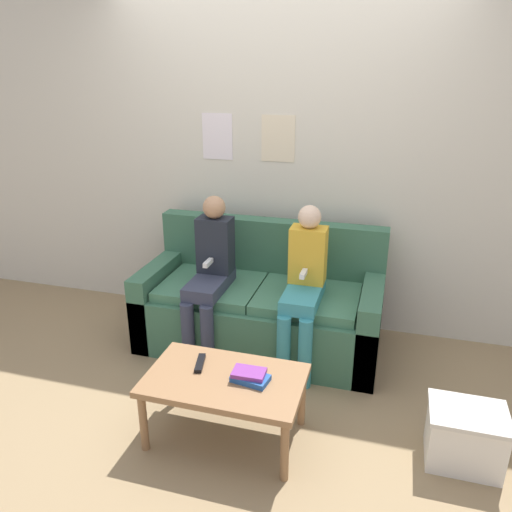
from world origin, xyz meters
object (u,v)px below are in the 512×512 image
Objects in this scene: tv_remote at (200,363)px; person_left at (210,270)px; person_right at (304,283)px; couch at (261,307)px; storage_box at (465,436)px; coffee_table at (225,385)px.

person_left is at bearing 93.39° from tv_remote.
person_right is at bearing -0.22° from person_left.
couch is 1.53× the size of person_left.
person_right reaches higher than storage_box.
coffee_table is 0.20m from tv_remote.
couch is 2.01× the size of coffee_table.
person_left is 1.85m from storage_box.
person_right reaches higher than coffee_table.
coffee_table is at bearing -85.51° from couch.
tv_remote is at bearing 156.03° from coffee_table.
couch is at bearing 151.15° from person_right.
tv_remote is at bearing -73.53° from person_left.
person_left is at bearing -149.61° from couch.
person_left reaches higher than couch.
person_left reaches higher than coffee_table.
couch reaches higher than tv_remote.
coffee_table is 0.76× the size of person_left.
person_right is at bearing 145.43° from storage_box.
tv_remote reaches higher than storage_box.
person_right is at bearing 47.49° from tv_remote.
couch is 0.49m from person_left.
person_right is at bearing -28.85° from couch.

